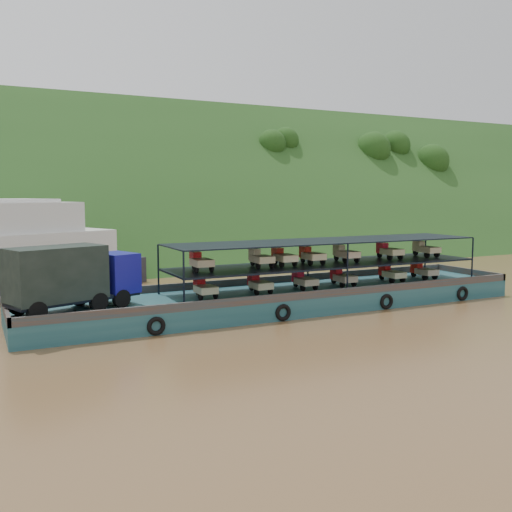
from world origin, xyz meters
name	(u,v)px	position (x,y,z in m)	size (l,w,h in m)	color
ground	(300,303)	(0.00, 0.00, 0.00)	(160.00, 160.00, 0.00)	brown
hillside	(155,255)	(0.00, 36.00, 0.00)	(140.00, 28.00, 28.00)	#1D3C16
cargo_barge	(263,292)	(-3.57, -1.16, 1.24)	(35.11, 7.18, 4.92)	#144047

